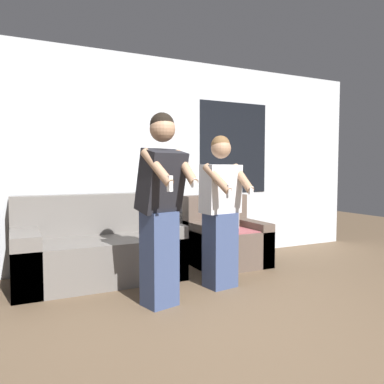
% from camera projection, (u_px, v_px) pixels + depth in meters
% --- Properties ---
extents(ground_plane, '(14.00, 14.00, 0.00)m').
position_uv_depth(ground_plane, '(270.00, 345.00, 2.64)').
color(ground_plane, brown).
extents(wall_back, '(6.77, 0.07, 2.70)m').
position_uv_depth(wall_back, '(149.00, 161.00, 4.91)').
color(wall_back, silver).
rests_on(wall_back, ground_plane).
extents(couch, '(1.79, 0.89, 0.95)m').
position_uv_depth(couch, '(98.00, 251.00, 4.21)').
color(couch, slate).
rests_on(couch, ground_plane).
extents(armchair, '(0.90, 0.83, 0.89)m').
position_uv_depth(armchair, '(225.00, 240.00, 4.88)').
color(armchair, brown).
rests_on(armchair, ground_plane).
extents(person_left, '(0.47, 0.57, 1.74)m').
position_uv_depth(person_left, '(161.00, 207.00, 3.34)').
color(person_left, '#384770').
rests_on(person_left, ground_plane).
extents(person_right, '(0.47, 0.50, 1.59)m').
position_uv_depth(person_right, '(221.00, 211.00, 3.90)').
color(person_right, '#384770').
rests_on(person_right, ground_plane).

